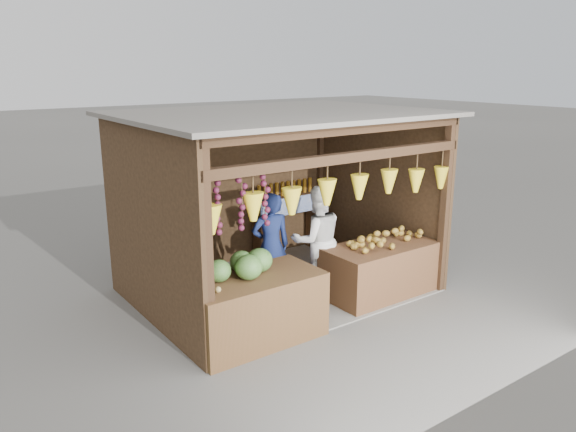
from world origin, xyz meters
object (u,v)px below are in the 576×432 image
at_px(counter_right, 380,270).
at_px(vendor_seated, 181,254).
at_px(counter_left, 254,309).
at_px(man_standing, 271,246).
at_px(woman_standing, 317,240).

bearing_deg(counter_right, vendor_seated, 156.99).
height_order(counter_left, man_standing, man_standing).
xyz_separation_m(counter_left, man_standing, (0.92, 0.98, 0.37)).
relative_size(man_standing, woman_standing, 0.96).
distance_m(man_standing, vendor_seated, 1.30).
bearing_deg(woman_standing, man_standing, -3.20).
bearing_deg(vendor_seated, counter_left, 136.78).
bearing_deg(man_standing, vendor_seated, 4.80).
bearing_deg(counter_right, man_standing, 147.47).
bearing_deg(counter_left, woman_standing, 25.17).
xyz_separation_m(counter_right, woman_standing, (-0.70, 0.61, 0.43)).
relative_size(counter_left, vendor_seated, 1.65).
bearing_deg(counter_right, woman_standing, 138.79).
xyz_separation_m(woman_standing, vendor_seated, (-1.93, 0.50, 0.03)).
xyz_separation_m(man_standing, vendor_seated, (-1.28, 0.26, 0.06)).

